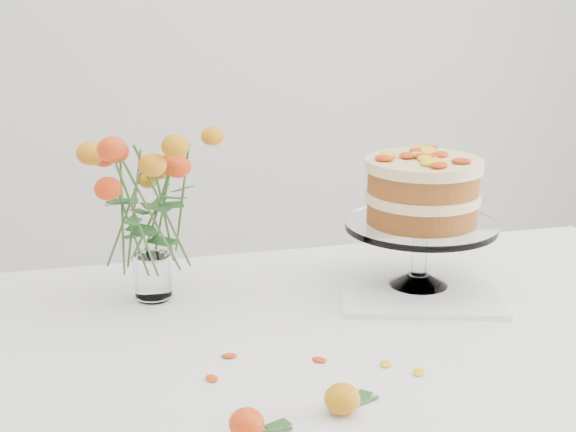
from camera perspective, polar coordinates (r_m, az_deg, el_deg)
table at (r=1.48m, az=5.62°, el=-10.85°), size 1.43×0.93×0.76m
napkin at (r=1.64m, az=9.22°, el=-4.98°), size 0.38×0.38×0.01m
cake_stand at (r=1.58m, az=9.52°, el=1.29°), size 0.30×0.30×0.27m
rose_vase at (r=1.52m, az=-9.88°, el=1.60°), size 0.24×0.24×0.36m
loose_rose_near at (r=1.18m, az=3.89°, el=-12.86°), size 0.09×0.05×0.04m
loose_rose_far at (r=1.12m, az=-2.94°, el=-14.52°), size 0.09×0.05×0.04m
stray_petal_a at (r=1.33m, az=2.23°, el=-10.19°), size 0.03×0.02×0.00m
stray_petal_b at (r=1.32m, az=6.96°, el=-10.40°), size 0.03×0.02×0.00m
stray_petal_c at (r=1.30m, az=9.27°, el=-10.92°), size 0.03×0.02×0.00m
stray_petal_d at (r=1.34m, az=-4.21°, el=-9.90°), size 0.03×0.02×0.00m
stray_petal_e at (r=1.28m, az=-5.45°, el=-11.43°), size 0.03×0.02×0.00m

